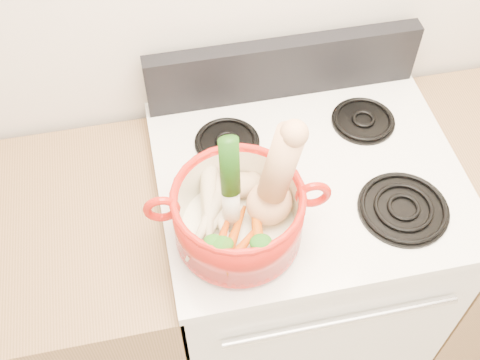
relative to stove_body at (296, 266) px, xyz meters
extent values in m
cube|color=white|center=(0.00, 0.00, 0.00)|extent=(0.76, 0.65, 0.92)
cube|color=white|center=(0.00, 0.00, 0.47)|extent=(0.78, 0.67, 0.03)
cube|color=black|center=(0.00, 0.30, 0.58)|extent=(0.76, 0.05, 0.18)
cylinder|color=silver|center=(0.00, -0.34, 0.32)|extent=(0.60, 0.02, 0.02)
cylinder|color=black|center=(-0.19, -0.16, 0.50)|extent=(0.22, 0.22, 0.02)
cylinder|color=black|center=(0.19, -0.16, 0.50)|extent=(0.22, 0.22, 0.02)
cylinder|color=black|center=(-0.19, 0.14, 0.50)|extent=(0.17, 0.17, 0.02)
cylinder|color=black|center=(0.19, 0.14, 0.50)|extent=(0.17, 0.17, 0.02)
cylinder|color=#B2180F|center=(-0.22, -0.15, 0.58)|extent=(0.32, 0.32, 0.15)
torus|color=#B2180F|center=(-0.39, -0.14, 0.63)|extent=(0.08, 0.03, 0.08)
torus|color=#B2180F|center=(-0.05, -0.17, 0.63)|extent=(0.08, 0.03, 0.08)
cylinder|color=silver|center=(-0.23, -0.14, 0.68)|extent=(0.05, 0.08, 0.29)
ellipsoid|color=tan|center=(-0.20, -0.06, 0.56)|extent=(0.10, 0.08, 0.05)
cone|color=#EEE3C2|center=(-0.26, -0.14, 0.56)|extent=(0.05, 0.23, 0.06)
cone|color=beige|center=(-0.27, -0.14, 0.57)|extent=(0.13, 0.18, 0.05)
cone|color=beige|center=(-0.28, -0.09, 0.57)|extent=(0.08, 0.19, 0.06)
cone|color=beige|center=(-0.30, -0.16, 0.58)|extent=(0.14, 0.17, 0.05)
cone|color=beige|center=(-0.28, -0.11, 0.59)|extent=(0.09, 0.24, 0.07)
cone|color=#BA4909|center=(-0.24, -0.20, 0.56)|extent=(0.12, 0.17, 0.05)
cone|color=#C64509|center=(-0.27, -0.19, 0.56)|extent=(0.09, 0.15, 0.04)
cone|color=#BB5709|center=(-0.18, -0.18, 0.57)|extent=(0.06, 0.20, 0.05)
cone|color=#CC5E0A|center=(-0.23, -0.23, 0.57)|extent=(0.13, 0.12, 0.04)
camera|label=1|loc=(-0.37, -0.90, 1.70)|focal=45.00mm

